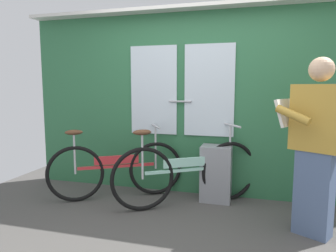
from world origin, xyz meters
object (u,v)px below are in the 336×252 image
object	(u,v)px
bicycle_near_door	(116,169)
passenger_reading_newspaper	(316,144)
bicycle_leaning_behind	(187,173)
trash_bin_by_wall	(216,173)

from	to	relation	value
bicycle_near_door	passenger_reading_newspaper	xyz separation A→B (m)	(2.11, -0.38, 0.48)
bicycle_near_door	bicycle_leaning_behind	bearing A→B (deg)	-30.42
bicycle_leaning_behind	passenger_reading_newspaper	bearing A→B (deg)	-50.28
bicycle_near_door	passenger_reading_newspaper	bearing A→B (deg)	-40.70
bicycle_leaning_behind	trash_bin_by_wall	xyz separation A→B (m)	(0.30, 0.24, -0.05)
bicycle_leaning_behind	trash_bin_by_wall	world-z (taller)	bicycle_leaning_behind
trash_bin_by_wall	bicycle_leaning_behind	bearing A→B (deg)	-140.70
bicycle_leaning_behind	bicycle_near_door	bearing A→B (deg)	146.94
bicycle_near_door	trash_bin_by_wall	size ratio (longest dim) A/B	2.17
bicycle_leaning_behind	passenger_reading_newspaper	size ratio (longest dim) A/B	0.93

